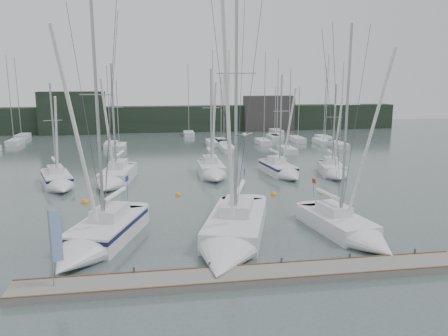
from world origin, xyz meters
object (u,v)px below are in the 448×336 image
object	(u,v)px
buoy_b	(274,195)
buoy_c	(85,203)
sailboat_near_center	(231,238)
sailboat_mid_d	(283,171)
sailboat_mid_a	(59,182)
sailboat_mid_b	(113,179)
sailboat_near_right	(353,232)
sailboat_mid_e	(334,172)
buoy_a	(178,195)
buoy_d	(322,193)
dock_banner	(54,241)
sailboat_mid_c	(213,172)
sailboat_near_left	(95,240)

from	to	relation	value
buoy_b	buoy_c	size ratio (longest dim) A/B	0.90
sailboat_near_center	sailboat_mid_d	bearing A→B (deg)	82.55
sailboat_mid_a	sailboat_mid_b	xyz separation A→B (m)	(5.13, 0.33, 0.03)
sailboat_near_right	sailboat_mid_e	bearing A→B (deg)	61.17
sailboat_mid_d	buoy_b	world-z (taller)	sailboat_mid_d
sailboat_mid_a	sailboat_mid_e	xyz separation A→B (m)	(28.22, 0.64, -0.04)
sailboat_mid_b	buoy_a	bearing A→B (deg)	-29.51
buoy_a	buoy_b	bearing A→B (deg)	-7.81
sailboat_mid_e	buoy_d	size ratio (longest dim) A/B	18.15
sailboat_mid_b	dock_banner	distance (m)	22.33
sailboat_mid_b	dock_banner	xyz separation A→B (m)	(-0.74, -22.22, 2.07)
sailboat_mid_c	buoy_a	size ratio (longest dim) A/B	21.85
sailboat_near_left	sailboat_near_center	size ratio (longest dim) A/B	0.87
sailboat_near_center	sailboat_near_right	bearing A→B (deg)	18.49
sailboat_mid_b	sailboat_mid_e	size ratio (longest dim) A/B	1.20
sailboat_mid_b	sailboat_mid_d	world-z (taller)	sailboat_mid_b
sailboat_near_center	dock_banner	size ratio (longest dim) A/B	4.70
sailboat_near_left	dock_banner	world-z (taller)	sailboat_near_left
sailboat_near_left	buoy_d	distance (m)	21.78
sailboat_mid_b	sailboat_near_left	bearing A→B (deg)	-80.10
sailboat_mid_b	sailboat_mid_e	world-z (taller)	sailboat_mid_b
sailboat_mid_b	dock_banner	size ratio (longest dim) A/B	3.28
sailboat_mid_a	buoy_c	distance (m)	6.52
sailboat_mid_b	sailboat_mid_a	bearing A→B (deg)	-167.56
sailboat_mid_a	buoy_b	size ratio (longest dim) A/B	18.54
buoy_b	sailboat_mid_e	bearing A→B (deg)	36.89
sailboat_near_right	sailboat_mid_e	world-z (taller)	sailboat_near_right
dock_banner	buoy_d	world-z (taller)	dock_banner
sailboat_mid_e	buoy_d	bearing A→B (deg)	-110.32
sailboat_mid_b	sailboat_mid_d	distance (m)	17.80
sailboat_mid_d	buoy_b	bearing A→B (deg)	-119.98
sailboat_mid_a	dock_banner	distance (m)	22.42
sailboat_mid_d	sailboat_near_right	bearing A→B (deg)	-100.13
sailboat_mid_a	sailboat_mid_b	size ratio (longest dim) A/B	0.85
sailboat_near_left	sailboat_mid_d	world-z (taller)	sailboat_near_left
sailboat_mid_c	sailboat_near_center	bearing A→B (deg)	-94.65
sailboat_near_left	buoy_b	bearing A→B (deg)	55.43
sailboat_mid_a	sailboat_near_center	bearing A→B (deg)	-70.28
sailboat_near_left	sailboat_mid_d	distance (m)	25.18
sailboat_near_right	sailboat_mid_d	size ratio (longest dim) A/B	1.27
buoy_b	buoy_a	bearing A→B (deg)	172.19
sailboat_mid_b	sailboat_mid_d	xyz separation A→B (m)	(17.75, 1.31, -0.04)
sailboat_near_right	buoy_d	size ratio (longest dim) A/B	25.41
sailboat_mid_c	dock_banner	world-z (taller)	sailboat_mid_c
sailboat_near_center	buoy_c	bearing A→B (deg)	149.47
buoy_b	sailboat_mid_b	bearing A→B (deg)	157.85
sailboat_near_right	buoy_c	bearing A→B (deg)	138.04
buoy_a	dock_banner	bearing A→B (deg)	-111.44
sailboat_near_right	buoy_d	xyz separation A→B (m)	(2.42, 11.67, -0.53)
sailboat_mid_a	sailboat_near_left	bearing A→B (deg)	-90.26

